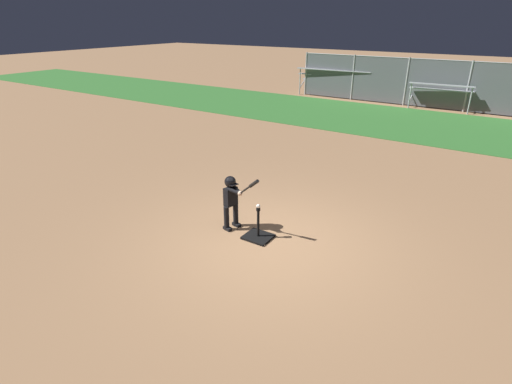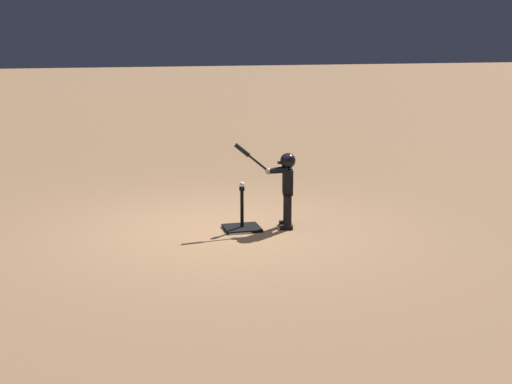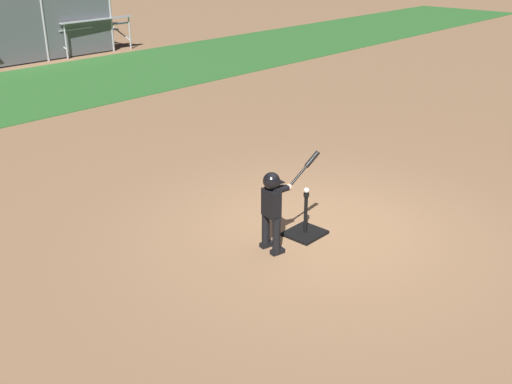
% 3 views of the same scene
% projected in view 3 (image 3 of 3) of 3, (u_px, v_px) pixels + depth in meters
% --- Properties ---
extents(ground_plane, '(90.00, 90.00, 0.00)m').
position_uv_depth(ground_plane, '(320.00, 228.00, 8.32)').
color(ground_plane, '#99704C').
extents(home_plate, '(0.46, 0.46, 0.02)m').
position_uv_depth(home_plate, '(305.00, 233.00, 8.16)').
color(home_plate, white).
rests_on(home_plate, ground_plane).
extents(batting_tee, '(0.50, 0.45, 0.62)m').
position_uv_depth(batting_tee, '(305.00, 230.00, 8.11)').
color(batting_tee, black).
rests_on(batting_tee, ground_plane).
extents(batter_child, '(0.85, 0.37, 1.22)m').
position_uv_depth(batter_child, '(274.00, 201.00, 7.48)').
color(batter_child, black).
rests_on(batter_child, ground_plane).
extents(baseball, '(0.07, 0.07, 0.07)m').
position_uv_depth(baseball, '(306.00, 190.00, 7.89)').
color(baseball, white).
rests_on(baseball, batting_tee).
extents(bleachers_left_center, '(2.93, 2.55, 1.20)m').
position_uv_depth(bleachers_left_center, '(81.00, 34.00, 21.29)').
color(bleachers_left_center, '#ADAFB7').
rests_on(bleachers_left_center, ground_plane).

